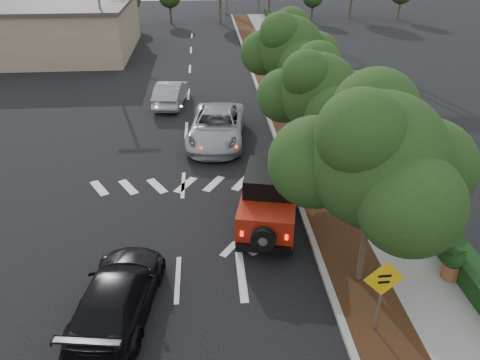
{
  "coord_description": "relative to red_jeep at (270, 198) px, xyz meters",
  "views": [
    {
      "loc": [
        1.06,
        -11.38,
        9.76
      ],
      "look_at": [
        2.19,
        3.0,
        1.8
      ],
      "focal_mm": 35.0,
      "sensor_mm": 36.0,
      "label": 1
    }
  ],
  "objects": [
    {
      "name": "transmission_tower",
      "position": [
        2.76,
        45.17,
        -1.11
      ],
      "size": [
        7.0,
        4.0,
        28.0
      ],
      "primitive_type": null,
      "color": "slate",
      "rests_on": "ground"
    },
    {
      "name": "planting_strip",
      "position": [
        2.36,
        9.17,
        -1.05
      ],
      "size": [
        1.8,
        70.0,
        0.12
      ],
      "primitive_type": "cube",
      "color": "black",
      "rests_on": "ground"
    },
    {
      "name": "silver_suv_ahead",
      "position": [
        -1.64,
        7.59,
        -0.31
      ],
      "size": [
        3.36,
        6.05,
        1.6
      ],
      "primitive_type": "imported",
      "rotation": [
        0.0,
        0.0,
        -0.13
      ],
      "color": "#A0A3A8",
      "rests_on": "ground"
    },
    {
      "name": "street_tree_far",
      "position": [
        2.36,
        10.17,
        -1.11
      ],
      "size": [
        3.4,
        3.4,
        5.62
      ],
      "primitive_type": null,
      "color": "black",
      "rests_on": "ground"
    },
    {
      "name": "speed_hump_sign",
      "position": [
        2.16,
        -5.4,
        0.48
      ],
      "size": [
        1.08,
        0.1,
        2.3
      ],
      "rotation": [
        0.0,
        0.0,
        0.03
      ],
      "color": "slate",
      "rests_on": "ground"
    },
    {
      "name": "light_pole_a",
      "position": [
        -9.74,
        23.17,
        -1.11
      ],
      "size": [
        2.0,
        0.22,
        9.0
      ],
      "primitive_type": null,
      "color": "slate",
      "rests_on": "ground"
    },
    {
      "name": "ground",
      "position": [
        -3.24,
        -2.83,
        -1.11
      ],
      "size": [
        120.0,
        120.0,
        0.0
      ],
      "primitive_type": "plane",
      "color": "black",
      "rests_on": "ground"
    },
    {
      "name": "street_tree_mid",
      "position": [
        2.36,
        3.67,
        -1.11
      ],
      "size": [
        3.2,
        3.2,
        5.32
      ],
      "primitive_type": null,
      "color": "black",
      "rests_on": "ground"
    },
    {
      "name": "silver_sedan_oncoming",
      "position": [
        -4.24,
        13.3,
        -0.4
      ],
      "size": [
        2.03,
        4.49,
        1.43
      ],
      "primitive_type": "imported",
      "rotation": [
        0.0,
        0.0,
        3.02
      ],
      "color": "#929398",
      "rests_on": "ground"
    },
    {
      "name": "light_pole_b",
      "position": [
        -10.74,
        35.17,
        -1.11
      ],
      "size": [
        2.0,
        0.22,
        9.0
      ],
      "primitive_type": null,
      "color": "slate",
      "rests_on": "ground"
    },
    {
      "name": "parked_suv",
      "position": [
        -12.36,
        23.73,
        -0.37
      ],
      "size": [
        4.71,
        3.34,
        1.49
      ],
      "primitive_type": "imported",
      "rotation": [
        0.0,
        0.0,
        1.16
      ],
      "color": "#9EA1A6",
      "rests_on": "ground"
    },
    {
      "name": "terracotta_planter",
      "position": [
        5.16,
        -3.54,
        -0.33
      ],
      "size": [
        0.66,
        0.66,
        1.16
      ],
      "rotation": [
        0.0,
        0.0,
        -0.03
      ],
      "color": "brown",
      "rests_on": "ground"
    },
    {
      "name": "black_suv_oncoming",
      "position": [
        -4.82,
        -4.14,
        -0.43
      ],
      "size": [
        2.57,
        4.96,
        1.37
      ],
      "primitive_type": "imported",
      "rotation": [
        0.0,
        0.0,
        3.0
      ],
      "color": "black",
      "rests_on": "ground"
    },
    {
      "name": "red_jeep",
      "position": [
        0.0,
        0.0,
        0.0
      ],
      "size": [
        2.68,
        4.47,
        2.19
      ],
      "rotation": [
        0.0,
        0.0,
        -0.22
      ],
      "color": "black",
      "rests_on": "ground"
    },
    {
      "name": "hedge",
      "position": [
        5.66,
        9.17,
        -0.71
      ],
      "size": [
        0.8,
        70.0,
        0.8
      ],
      "primitive_type": "cube",
      "color": "black",
      "rests_on": "ground"
    },
    {
      "name": "curb",
      "position": [
        1.36,
        9.17,
        -1.04
      ],
      "size": [
        0.2,
        70.0,
        0.15
      ],
      "primitive_type": "cube",
      "color": "#9E9B93",
      "rests_on": "ground"
    },
    {
      "name": "street_tree_near",
      "position": [
        2.36,
        -3.33,
        -1.11
      ],
      "size": [
        3.8,
        3.8,
        5.92
      ],
      "primitive_type": null,
      "color": "black",
      "rests_on": "ground"
    },
    {
      "name": "sidewalk",
      "position": [
        4.26,
        9.17,
        -1.05
      ],
      "size": [
        2.0,
        70.0,
        0.12
      ],
      "primitive_type": "cube",
      "color": "gray",
      "rests_on": "ground"
    }
  ]
}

